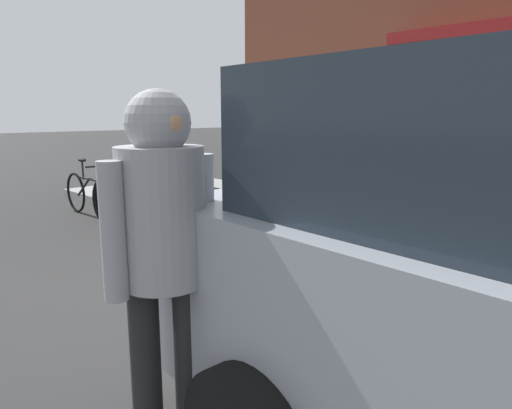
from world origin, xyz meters
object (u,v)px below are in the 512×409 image
(pedestrian_walking, at_px, (163,236))
(sandwich_board_sign, at_px, (256,181))
(parked_bicycle, at_px, (120,205))
(touring_motorcycle, at_px, (217,213))
(second_bicycle_by_cafe, at_px, (89,194))

(pedestrian_walking, relative_size, sandwich_board_sign, 1.92)
(parked_bicycle, distance_m, pedestrian_walking, 4.51)
(touring_motorcycle, bearing_deg, sandwich_board_sign, 126.31)
(second_bicycle_by_cafe, bearing_deg, pedestrian_walking, -21.13)
(pedestrian_walking, height_order, second_bicycle_by_cafe, pedestrian_walking)
(pedestrian_walking, bearing_deg, second_bicycle_by_cafe, 158.87)
(parked_bicycle, relative_size, sandwich_board_sign, 1.95)
(touring_motorcycle, height_order, sandwich_board_sign, touring_motorcycle)
(touring_motorcycle, xyz_separation_m, pedestrian_walking, (1.87, -1.85, 0.47))
(parked_bicycle, height_order, second_bicycle_by_cafe, parked_bicycle)
(parked_bicycle, height_order, pedestrian_walking, pedestrian_walking)
(touring_motorcycle, xyz_separation_m, second_bicycle_by_cafe, (-3.29, 0.14, -0.24))
(touring_motorcycle, relative_size, parked_bicycle, 1.27)
(touring_motorcycle, bearing_deg, second_bicycle_by_cafe, 177.50)
(parked_bicycle, xyz_separation_m, second_bicycle_by_cafe, (-1.13, 0.09, -0.01))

